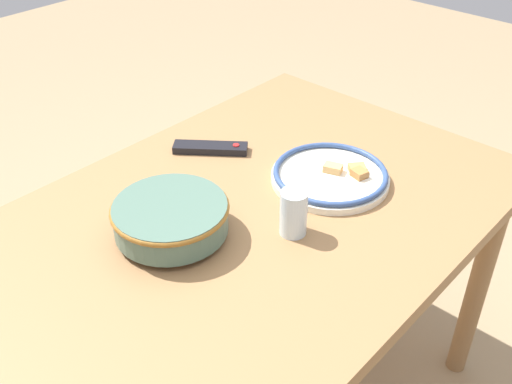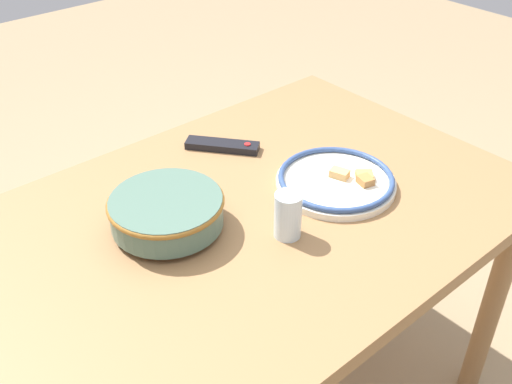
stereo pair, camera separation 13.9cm
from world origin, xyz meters
TOP-DOWN VIEW (x-y plane):
  - dining_table at (0.00, 0.00)m, footprint 1.34×0.90m
  - noodle_bowl at (-0.17, 0.07)m, footprint 0.26×0.26m
  - food_plate at (0.23, -0.06)m, footprint 0.30×0.30m
  - tv_remote at (0.13, 0.26)m, footprint 0.16×0.19m
  - drinking_glass at (0.01, -0.12)m, footprint 0.06×0.06m

SIDE VIEW (x-z plane):
  - dining_table at x=0.00m, z-range 0.30..1.08m
  - tv_remote at x=0.13m, z-range 0.78..0.80m
  - food_plate at x=0.23m, z-range 0.78..0.81m
  - noodle_bowl at x=-0.17m, z-range 0.79..0.87m
  - drinking_glass at x=0.01m, z-range 0.78..0.89m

